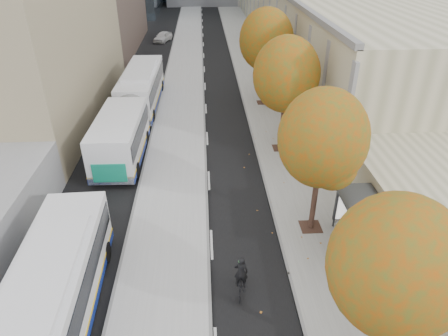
{
  "coord_description": "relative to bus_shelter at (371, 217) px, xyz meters",
  "views": [
    {
      "loc": [
        -1.86,
        -3.27,
        13.39
      ],
      "look_at": [
        -0.85,
        15.25,
        2.5
      ],
      "focal_mm": 32.0,
      "sensor_mm": 36.0,
      "label": 1
    }
  ],
  "objects": [
    {
      "name": "tree_e",
      "position": [
        -2.09,
        20.04,
        3.5
      ],
      "size": [
        4.6,
        4.6,
        7.92
      ],
      "color": "#311C16",
      "rests_on": "sidewalk"
    },
    {
      "name": "distant_car",
      "position": [
        -13.1,
        45.05,
        -1.5
      ],
      "size": [
        2.83,
        4.33,
        1.37
      ],
      "primitive_type": "imported",
      "rotation": [
        0.0,
        0.0,
        -0.33
      ],
      "color": "silver",
      "rests_on": "ground"
    },
    {
      "name": "tree_c",
      "position": [
        -2.09,
        2.04,
        3.06
      ],
      "size": [
        4.2,
        4.2,
        7.28
      ],
      "color": "#311C16",
      "rests_on": "sidewalk"
    },
    {
      "name": "cyclist",
      "position": [
        -6.17,
        -2.15,
        -1.43
      ],
      "size": [
        0.66,
        1.64,
        2.04
      ],
      "rotation": [
        0.0,
        0.0,
        -0.14
      ],
      "color": "black",
      "rests_on": "ground"
    },
    {
      "name": "building_tan",
      "position": [
        9.81,
        53.04,
        1.81
      ],
      "size": [
        18.0,
        92.0,
        8.0
      ],
      "primitive_type": "cube",
      "color": "#9B9776",
      "rests_on": "ground"
    },
    {
      "name": "tree_b",
      "position": [
        -2.09,
        -5.96,
        2.85
      ],
      "size": [
        4.0,
        4.0,
        6.97
      ],
      "color": "#311C16",
      "rests_on": "sidewalk"
    },
    {
      "name": "bus_platform",
      "position": [
        -9.56,
        24.04,
        -2.11
      ],
      "size": [
        4.25,
        150.0,
        0.15
      ],
      "primitive_type": "cube",
      "color": "#A3A3A3",
      "rests_on": "ground"
    },
    {
      "name": "bus_far",
      "position": [
        -13.03,
        15.79,
        -0.45
      ],
      "size": [
        3.14,
        19.13,
        3.18
      ],
      "rotation": [
        0.0,
        0.0,
        -0.02
      ],
      "color": "silver",
      "rests_on": "ground"
    },
    {
      "name": "sidewalk",
      "position": [
        -1.56,
        24.04,
        -2.15
      ],
      "size": [
        4.75,
        150.0,
        0.08
      ],
      "primitive_type": "cube",
      "color": "gray",
      "rests_on": "ground"
    },
    {
      "name": "tree_d",
      "position": [
        -2.09,
        11.04,
        3.28
      ],
      "size": [
        4.4,
        4.4,
        7.6
      ],
      "color": "#311C16",
      "rests_on": "sidewalk"
    },
    {
      "name": "bus_shelter",
      "position": [
        0.0,
        0.0,
        0.0
      ],
      "size": [
        1.9,
        4.4,
        2.53
      ],
      "color": "#383A3F",
      "rests_on": "sidewalk"
    }
  ]
}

